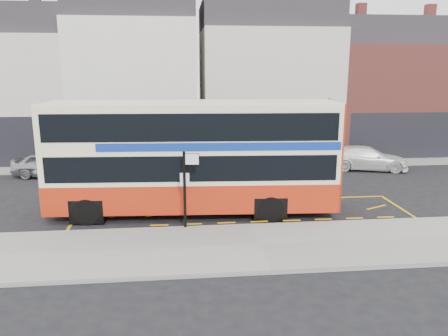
{
  "coord_description": "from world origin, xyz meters",
  "views": [
    {
      "loc": [
        -2.64,
        -16.12,
        6.08
      ],
      "look_at": [
        -0.78,
        2.0,
        1.86
      ],
      "focal_mm": 35.0,
      "sensor_mm": 36.0,
      "label": 1
    }
  ],
  "objects": [
    {
      "name": "double_decker_bus",
      "position": [
        -2.08,
        1.66,
        2.48
      ],
      "size": [
        11.95,
        3.39,
        4.72
      ],
      "rotation": [
        0.0,
        0.0,
        -0.06
      ],
      "color": "#F4ECBA",
      "rests_on": "ground"
    },
    {
      "name": "bus_stop_post",
      "position": [
        -2.44,
        -0.4,
        1.92
      ],
      "size": [
        0.72,
        0.17,
        2.93
      ],
      "rotation": [
        0.0,
        0.0,
        -0.1
      ],
      "color": "black",
      "rests_on": "pavement"
    },
    {
      "name": "terrace_right",
      "position": [
        12.5,
        14.99,
        4.57
      ],
      "size": [
        9.0,
        8.01,
        10.3
      ],
      "color": "#9B463E",
      "rests_on": "ground"
    },
    {
      "name": "street_tree_right",
      "position": [
        5.9,
        10.53,
        3.64
      ],
      "size": [
        2.47,
        2.47,
        5.34
      ],
      "color": "#331F16",
      "rests_on": "ground"
    },
    {
      "name": "pavement",
      "position": [
        0.0,
        -2.3,
        0.07
      ],
      "size": [
        40.0,
        4.0,
        0.15
      ],
      "primitive_type": "cube",
      "color": "gray",
      "rests_on": "ground"
    },
    {
      "name": "road_markings",
      "position": [
        0.0,
        1.6,
        0.01
      ],
      "size": [
        14.0,
        3.4,
        0.01
      ],
      "primitive_type": null,
      "color": "#D8A10B",
      "rests_on": "ground"
    },
    {
      "name": "car_grey",
      "position": [
        -1.66,
        8.68,
        0.7
      ],
      "size": [
        4.34,
        1.75,
        1.4
      ],
      "primitive_type": "imported",
      "rotation": [
        0.0,
        0.0,
        1.63
      ],
      "color": "#44484C",
      "rests_on": "ground"
    },
    {
      "name": "ground",
      "position": [
        0.0,
        0.0,
        0.0
      ],
      "size": [
        120.0,
        120.0,
        0.0
      ],
      "primitive_type": "plane",
      "color": "black",
      "rests_on": "ground"
    },
    {
      "name": "car_white",
      "position": [
        8.6,
        8.75,
        0.7
      ],
      "size": [
        5.17,
        3.11,
        1.4
      ],
      "primitive_type": "imported",
      "rotation": [
        0.0,
        0.0,
        1.32
      ],
      "color": "white",
      "rests_on": "ground"
    },
    {
      "name": "car_silver",
      "position": [
        -9.91,
        8.79,
        0.72
      ],
      "size": [
        4.49,
        2.52,
        1.44
      ],
      "primitive_type": "imported",
      "rotation": [
        0.0,
        0.0,
        1.37
      ],
      "color": "#A1A1A6",
      "rests_on": "ground"
    },
    {
      "name": "terrace_far_left",
      "position": [
        -13.5,
        14.99,
        4.82
      ],
      "size": [
        8.0,
        8.01,
        10.8
      ],
      "color": "beige",
      "rests_on": "ground"
    },
    {
      "name": "far_pavement",
      "position": [
        0.0,
        11.0,
        0.07
      ],
      "size": [
        50.0,
        3.0,
        0.15
      ],
      "primitive_type": "cube",
      "color": "gray",
      "rests_on": "ground"
    },
    {
      "name": "terrace_left",
      "position": [
        -5.5,
        14.99,
        5.32
      ],
      "size": [
        8.0,
        8.01,
        11.8
      ],
      "color": "silver",
      "rests_on": "ground"
    },
    {
      "name": "kerb",
      "position": [
        0.0,
        -0.38,
        0.07
      ],
      "size": [
        40.0,
        0.15,
        0.15
      ],
      "primitive_type": "cube",
      "color": "gray",
      "rests_on": "ground"
    },
    {
      "name": "terrace_green_shop",
      "position": [
        3.5,
        14.99,
        5.07
      ],
      "size": [
        9.0,
        8.01,
        11.3
      ],
      "color": "beige",
      "rests_on": "ground"
    }
  ]
}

